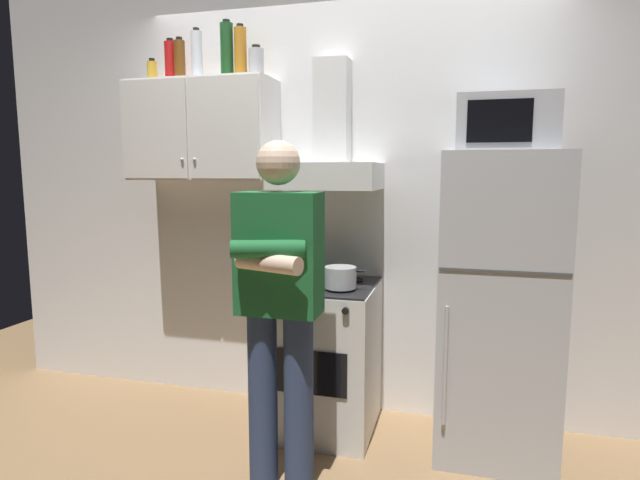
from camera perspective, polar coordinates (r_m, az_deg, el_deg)
name	(u,v)px	position (r m, az deg, el deg)	size (l,w,h in m)	color
ground_plane	(320,449)	(3.05, 0.00, -21.97)	(7.00, 7.00, 0.00)	olive
back_wall_tiled	(345,196)	(3.24, 2.76, 4.87)	(4.80, 0.10, 2.70)	white
upper_cabinet	(202,131)	(3.32, -12.86, 11.66)	(0.90, 0.37, 0.60)	white
stove_oven	(323,356)	(3.09, 0.31, -12.65)	(0.60, 0.62, 0.87)	white
range_hood	(328,155)	(3.03, 0.94, 9.37)	(0.60, 0.44, 0.75)	white
refrigerator	(497,306)	(2.90, 18.90, -6.84)	(0.60, 0.62, 1.60)	silver
microwave	(505,124)	(2.85, 19.70, 11.93)	(0.48, 0.37, 0.28)	#B7BABF
person_standing	(279,303)	(2.42, -4.52, -6.87)	(0.38, 0.33, 1.64)	navy
cooking_pot	(340,277)	(2.82, 2.26, -4.12)	(0.27, 0.17, 0.12)	#B7BABF
bottle_canister_steel	(256,63)	(3.25, -7.03, 18.78)	(0.09, 0.09, 0.19)	#B2B5BA
bottle_liquor_amber	(240,53)	(3.31, -8.74, 19.68)	(0.07, 0.07, 0.32)	#B7721E
bottle_vodka_clear	(197,56)	(3.40, -13.40, 19.14)	(0.07, 0.07, 0.31)	silver
bottle_beer_brown	(180,60)	(3.43, -15.18, 18.56)	(0.07, 0.07, 0.25)	brown
bottle_soda_red	(171,62)	(3.50, -16.11, 18.35)	(0.07, 0.07, 0.26)	red
bottle_spice_jar	(152,72)	(3.58, -17.97, 17.16)	(0.06, 0.06, 0.15)	gold
bottle_wine_green	(227,51)	(3.35, -10.21, 19.77)	(0.08, 0.08, 0.35)	#19471E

